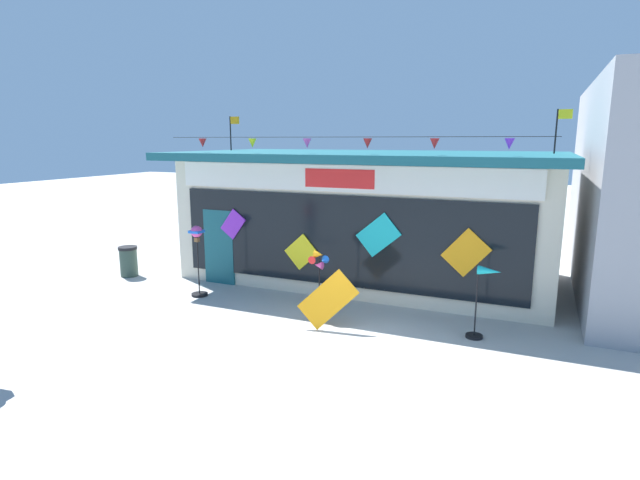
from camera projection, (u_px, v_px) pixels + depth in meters
ground_plane at (327, 354)px, 9.13m from camera, size 80.00×80.00×0.00m
kite_shop_building at (370, 214)px, 14.02m from camera, size 9.98×5.56×4.53m
wind_spinner_far_left at (197, 248)px, 12.31m from camera, size 0.40×0.40×1.77m
wind_spinner_left at (319, 272)px, 10.87m from camera, size 0.41×0.31×1.49m
wind_spinner_center_left at (484, 293)px, 9.65m from camera, size 0.59×0.33×1.46m
trash_bin at (129, 261)px, 14.27m from camera, size 0.52×0.52×0.86m
display_kite_on_ground at (328, 300)px, 10.24m from camera, size 1.24×0.38×1.24m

